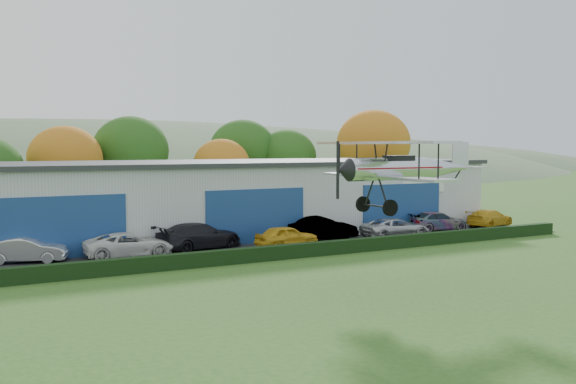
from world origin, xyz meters
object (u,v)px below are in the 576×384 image
car_1 (27,250)px  car_4 (287,236)px  car_3 (199,236)px  car_6 (395,228)px  car_5 (322,228)px  biplane (400,167)px  car_8 (490,218)px  car_7 (438,221)px  hangar (221,197)px  car_2 (129,245)px

car_1 → car_4: (14.90, -2.21, 0.01)m
car_3 → car_6: (13.66, -1.92, -0.13)m
car_4 → car_5: bearing=-67.1°
car_3 → car_5: bearing=-105.7°
biplane → car_8: bearing=34.9°
car_3 → car_6: car_3 is taller
car_3 → car_4: (5.05, -2.04, -0.12)m
car_4 → car_7: 14.03m
hangar → car_1: 15.46m
car_5 → car_7: 10.22m
car_4 → car_8: car_4 is taller
car_5 → car_6: bearing=-99.0°
car_3 → car_6: bearing=-112.5°
car_4 → biplane: size_ratio=0.49×
car_4 → car_8: (19.14, 1.64, -0.02)m
car_2 → car_6: (18.14, -1.20, -0.02)m
car_2 → car_4: car_2 is taller
hangar → car_7: 16.41m
car_4 → car_6: 8.61m
car_6 → biplane: 16.56m
car_8 → biplane: bearing=111.4°
car_3 → biplane: biplane is taller
car_7 → car_8: size_ratio=1.03×
car_4 → hangar: bearing=2.4°
car_7 → car_8: bearing=-84.2°
car_5 → hangar: bearing=45.3°
car_6 → car_7: 5.57m
car_2 → car_8: car_2 is taller
car_6 → car_8: size_ratio=1.06×
car_5 → biplane: 15.80m
car_2 → biplane: 16.89m
hangar → car_4: bearing=-83.8°
car_1 → biplane: bearing=-118.3°
car_5 → car_8: size_ratio=1.04×
car_7 → biplane: bearing=141.2°
car_6 → biplane: size_ratio=0.59×
car_7 → car_8: (5.22, -0.16, -0.02)m
car_6 → car_2: bearing=89.0°
car_5 → car_8: car_5 is taller
hangar → car_4: (0.92, -8.53, -1.91)m
car_1 → car_4: 15.07m
car_5 → biplane: biplane is taller
car_7 → car_5: bearing=97.1°
hangar → biplane: 21.21m
car_8 → car_7: bearing=74.6°
car_7 → car_8: car_7 is taller
car_4 → car_7: size_ratio=0.85×
biplane → car_7: bearing=43.6°
car_3 → car_1: bearing=74.4°
biplane → car_1: bearing=133.2°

